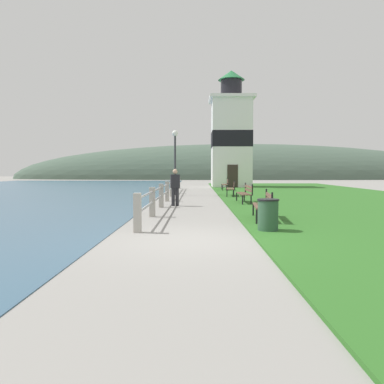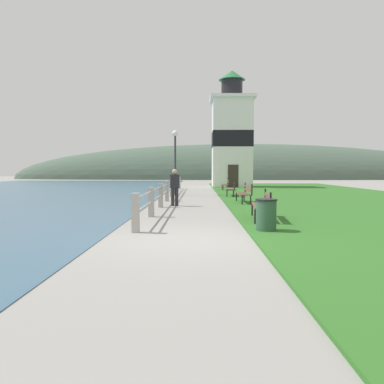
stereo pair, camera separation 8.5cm
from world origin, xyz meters
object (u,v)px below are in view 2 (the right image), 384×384
at_px(park_bench_midway, 245,192).
at_px(lighthouse, 232,137).
at_px(park_bench_far, 232,187).
at_px(lamp_post, 175,150).
at_px(trash_bin, 266,216).
at_px(person_strolling, 175,186).
at_px(park_bench_by_lighthouse, 226,184).
at_px(park_bench_near, 263,204).

distance_m(park_bench_midway, lighthouse, 17.08).
distance_m(park_bench_far, lamp_post, 4.20).
relative_size(lighthouse, trash_bin, 12.33).
distance_m(park_bench_midway, person_strolling, 3.35).
height_order(park_bench_far, park_bench_by_lighthouse, same).
relative_size(person_strolling, lamp_post, 0.40).
xyz_separation_m(park_bench_near, lighthouse, (1.02, 22.44, 3.95)).
height_order(park_bench_near, park_bench_midway, same).
xyz_separation_m(lighthouse, lamp_post, (-4.39, -10.84, -1.76)).
bearing_deg(lamp_post, trash_bin, -77.23).
bearing_deg(park_bench_far, park_bench_midway, 97.33).
xyz_separation_m(park_bench_near, trash_bin, (-0.27, -2.05, -0.12)).
distance_m(park_bench_near, park_bench_by_lighthouse, 16.56).
bearing_deg(park_bench_far, trash_bin, 93.48).
height_order(park_bench_by_lighthouse, trash_bin, park_bench_by_lighthouse).
relative_size(park_bench_far, lamp_post, 0.51).
height_order(park_bench_far, person_strolling, person_strolling).
bearing_deg(park_bench_by_lighthouse, trash_bin, 90.10).
bearing_deg(lighthouse, park_bench_midway, -92.85).
bearing_deg(lighthouse, park_bench_far, -94.89).
distance_m(park_bench_midway, trash_bin, 7.90).
height_order(lighthouse, person_strolling, lighthouse).
distance_m(lighthouse, trash_bin, 24.86).
bearing_deg(lighthouse, trash_bin, -93.02).
height_order(park_bench_by_lighthouse, person_strolling, person_strolling).
distance_m(park_bench_far, person_strolling, 6.28).
bearing_deg(lighthouse, lamp_post, -112.02).
xyz_separation_m(park_bench_far, lamp_post, (-3.35, 1.27, 2.20)).
distance_m(park_bench_far, trash_bin, 12.38).
xyz_separation_m(park_bench_far, person_strolling, (-2.96, -5.53, 0.32)).
distance_m(park_bench_near, park_bench_far, 10.32).
bearing_deg(person_strolling, park_bench_by_lighthouse, -26.35).
bearing_deg(lamp_post, person_strolling, -86.69).
bearing_deg(person_strolling, lamp_post, -8.28).
bearing_deg(person_strolling, park_bench_midway, -83.28).
xyz_separation_m(lighthouse, trash_bin, (-1.29, -24.49, -4.07)).
distance_m(person_strolling, trash_bin, 7.37).
relative_size(park_bench_midway, trash_bin, 2.36).
bearing_deg(lamp_post, park_bench_near, -73.83).
bearing_deg(lighthouse, person_strolling, -102.75).
bearing_deg(park_bench_near, lighthouse, -86.87).
bearing_deg(lamp_post, park_bench_by_lighthouse, 54.86).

